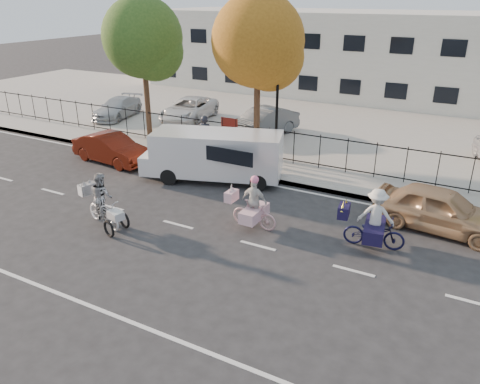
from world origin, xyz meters
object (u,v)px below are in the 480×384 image
Objects in this scene: unicorn_bike at (253,209)px; lot_car_c at (262,122)px; white_van at (215,154)px; zebra_trike at (103,205)px; red_sedan at (112,149)px; lot_car_b at (189,109)px; pedestrian at (205,135)px; bull_bike at (374,224)px; gold_sedan at (440,209)px; lamppost at (277,98)px; lot_car_a at (118,108)px.

lot_car_c is at bearing 25.48° from unicorn_bike.
white_van reaches higher than lot_car_c.
red_sedan is at bearing 56.39° from zebra_trike.
pedestrian is at bearing -58.20° from lot_car_b.
bull_bike is 16.61m from lot_car_b.
unicorn_bike is 0.43× the size of gold_sedan.
pedestrian is at bearing 83.28° from gold_sedan.
gold_sedan reaches higher than red_sedan.
unicorn_bike is 3.83m from bull_bike.
pedestrian is 4.33m from lot_car_c.
gold_sedan is (7.21, -3.00, -2.39)m from lamppost.
unicorn_bike reaches higher than lot_car_a.
unicorn_bike is at bearing -61.17° from white_van.
lot_car_c is at bearing -118.68° from pedestrian.
lamppost reaches higher than lot_car_c.
white_van reaches higher than zebra_trike.
unicorn_bike reaches higher than lot_car_c.
lot_car_c is at bearing 33.45° from bull_bike.
unicorn_bike is at bearing -101.34° from red_sedan.
unicorn_bike is at bearing 123.65° from gold_sedan.
unicorn_bike is at bearing 89.99° from bull_bike.
bull_bike is (3.79, 0.58, 0.08)m from unicorn_bike.
gold_sedan is 0.89× the size of lot_car_b.
zebra_trike is 0.35× the size of white_van.
unicorn_bike is 0.46× the size of lot_car_a.
lot_car_a is at bearing 78.95° from gold_sedan.
lot_car_b is at bearing -170.87° from lot_car_c.
unicorn_bike is at bearing 117.93° from pedestrian.
red_sedan is (-8.65, 2.75, -0.03)m from unicorn_bike.
lot_car_c is at bearing 123.59° from lamppost.
lot_car_b is at bearing 8.53° from lot_car_a.
bull_bike is at bearing -44.96° from lot_car_b.
unicorn_bike is 4.62m from white_van.
bull_bike is at bearing -28.74° from lot_car_c.
red_sedan is 7.74m from lot_car_b.
lamppost is 0.91× the size of lot_car_b.
red_sedan is at bearing 166.17° from white_van.
lot_car_a is at bearing -39.47° from pedestrian.
pedestrian reaches higher than lot_car_b.
lot_car_b is at bearing 44.88° from bull_bike.
lot_car_a is (-17.60, 8.33, -0.03)m from bull_bike.
zebra_trike is 11.05m from gold_sedan.
pedestrian is (-10.61, 2.53, 0.38)m from gold_sedan.
lot_car_c is (-2.50, 3.76, -2.24)m from lamppost.
white_van reaches higher than lot_car_b.
lot_car_b is (-4.38, 5.15, -0.29)m from pedestrian.
gold_sedan is at bearing -35.71° from lot_car_b.
pedestrian is at bearing -34.16° from lot_car_a.
lot_car_a is (-19.22, 6.16, 0.01)m from gold_sedan.
white_van is (-1.55, -2.61, -1.99)m from lamppost.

